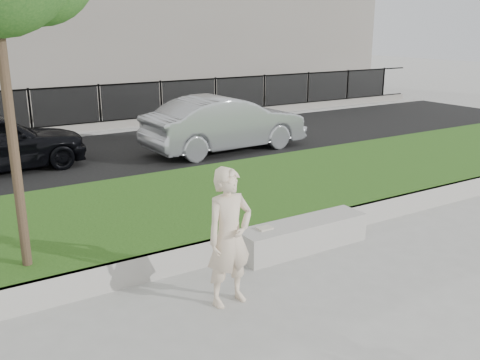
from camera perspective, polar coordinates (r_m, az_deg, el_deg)
ground at (r=7.48m, az=2.87°, el=-11.37°), size 90.00×90.00×0.00m
grass_bank at (r=9.80m, az=-7.18°, el=-3.36°), size 34.00×4.00×0.40m
grass_kerb at (r=8.18m, az=-1.30°, el=-7.28°), size 34.00×0.08×0.40m
street at (r=14.84m, az=-16.21°, el=2.12°), size 34.00×7.00×0.04m
far_pavement at (r=19.12m, az=-20.04°, el=4.95°), size 34.00×3.00×0.12m
iron_fence at (r=18.07m, az=-19.48°, el=5.96°), size 32.00×0.30×1.50m
stone_bench at (r=8.65m, az=6.70°, el=-5.85°), size 2.24×0.56×0.46m
man at (r=6.74m, az=-1.14°, el=-6.11°), size 0.68×0.47×1.80m
book at (r=8.21m, az=2.64°, el=-5.15°), size 0.24×0.17×0.03m
car_silver at (r=15.08m, az=-1.56°, el=6.05°), size 4.76×1.87×1.54m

